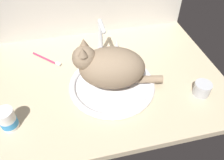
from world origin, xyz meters
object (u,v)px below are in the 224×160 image
(pill_bottle, at_px, (8,120))
(faucet, at_px, (101,42))
(toothbrush, at_px, (47,59))
(sink_basin, at_px, (112,85))
(cat, at_px, (108,67))
(metal_jar, at_px, (202,89))

(pill_bottle, bearing_deg, faucet, 40.73)
(faucet, bearing_deg, toothbrush, 177.39)
(sink_basin, bearing_deg, toothbrush, 137.57)
(cat, xyz_separation_m, pill_bottle, (-0.40, -0.12, -0.07))
(sink_basin, relative_size, metal_jar, 5.26)
(faucet, xyz_separation_m, toothbrush, (-0.27, 0.01, -0.07))
(cat, relative_size, metal_jar, 5.26)
(faucet, distance_m, toothbrush, 0.28)
(metal_jar, distance_m, pill_bottle, 0.77)
(metal_jar, distance_m, toothbrush, 0.73)
(cat, distance_m, toothbrush, 0.37)
(metal_jar, xyz_separation_m, toothbrush, (-0.63, 0.37, -0.02))
(pill_bottle, bearing_deg, toothbrush, 69.31)
(metal_jar, bearing_deg, cat, 161.15)
(sink_basin, xyz_separation_m, pill_bottle, (-0.41, -0.12, 0.03))
(faucet, xyz_separation_m, cat, (-0.02, -0.23, 0.04))
(faucet, height_order, metal_jar, faucet)
(sink_basin, relative_size, cat, 1.00)
(cat, bearing_deg, metal_jar, -18.85)
(sink_basin, distance_m, pill_bottle, 0.43)
(faucet, distance_m, pill_bottle, 0.54)
(cat, distance_m, metal_jar, 0.40)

